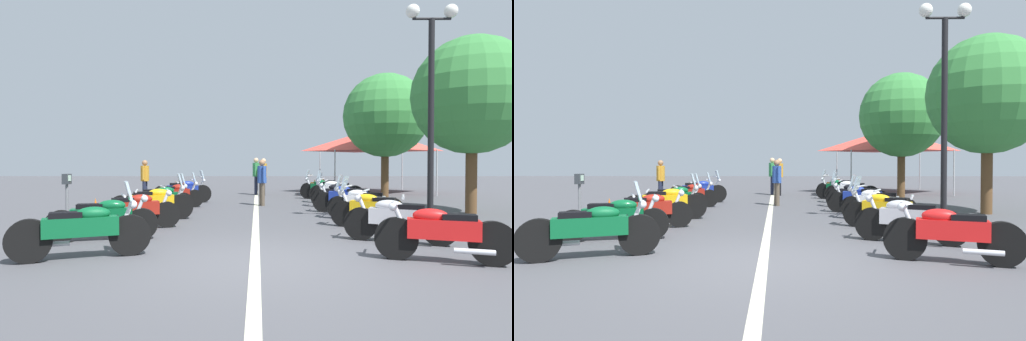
{
  "view_description": "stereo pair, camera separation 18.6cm",
  "coord_description": "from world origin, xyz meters",
  "views": [
    {
      "loc": [
        -6.49,
        -0.03,
        1.54
      ],
      "look_at": [
        6.4,
        0.0,
        1.28
      ],
      "focal_mm": 29.94,
      "sensor_mm": 36.0,
      "label": 1
    },
    {
      "loc": [
        -6.49,
        -0.22,
        1.54
      ],
      "look_at": [
        6.4,
        0.0,
        1.28
      ],
      "focal_mm": 29.94,
      "sensor_mm": 36.0,
      "label": 2
    }
  ],
  "objects": [
    {
      "name": "motorcycle_left_row_5",
      "position": [
        7.86,
        2.73,
        0.46
      ],
      "size": [
        0.75,
        1.94,
        1.19
      ],
      "rotation": [
        0.0,
        0.0,
        -1.32
      ],
      "color": "black",
      "rests_on": "ground_plane"
    },
    {
      "name": "bystander_2",
      "position": [
        8.52,
        -0.21,
        0.94
      ],
      "size": [
        0.51,
        0.32,
        1.62
      ],
      "rotation": [
        0.0,
        0.0,
        1.87
      ],
      "color": "brown",
      "rests_on": "ground_plane"
    },
    {
      "name": "bystander_1",
      "position": [
        13.09,
        -0.33,
        1.0
      ],
      "size": [
        0.53,
        0.32,
        1.71
      ],
      "rotation": [
        0.0,
        0.0,
        4.73
      ],
      "color": "black",
      "rests_on": "ground_plane"
    },
    {
      "name": "bystander_4",
      "position": [
        10.05,
        4.33,
        0.94
      ],
      "size": [
        0.53,
        0.32,
        1.61
      ],
      "rotation": [
        0.0,
        0.0,
        4.69
      ],
      "color": "#1E2338",
      "rests_on": "ground_plane"
    },
    {
      "name": "motorcycle_left_row_2",
      "position": [
        3.24,
        2.79,
        0.45
      ],
      "size": [
        1.0,
        2.06,
        0.98
      ],
      "rotation": [
        0.0,
        0.0,
        -1.2
      ],
      "color": "black",
      "rests_on": "ground_plane"
    },
    {
      "name": "motorcycle_left_row_4",
      "position": [
        6.22,
        2.86,
        0.46
      ],
      "size": [
        0.84,
        2.01,
        1.2
      ],
      "rotation": [
        0.0,
        0.0,
        -1.28
      ],
      "color": "black",
      "rests_on": "ground_plane"
    },
    {
      "name": "roadside_tree_1",
      "position": [
        6.24,
        -6.43,
        3.51
      ],
      "size": [
        3.5,
        3.5,
        5.28
      ],
      "color": "brown",
      "rests_on": "ground_plane"
    },
    {
      "name": "motorcycle_right_row_4",
      "position": [
        6.44,
        -2.78,
        0.45
      ],
      "size": [
        0.88,
        2.11,
        0.99
      ],
      "rotation": [
        0.0,
        0.0,
        1.3
      ],
      "color": "black",
      "rests_on": "ground_plane"
    },
    {
      "name": "bystander_3",
      "position": [
        13.5,
        0.02,
        1.02
      ],
      "size": [
        0.53,
        0.32,
        1.74
      ],
      "rotation": [
        0.0,
        0.0,
        1.47
      ],
      "color": "#1E2338",
      "rests_on": "ground_plane"
    },
    {
      "name": "street_lamp_twin_globe",
      "position": [
        3.62,
        -4.15,
        3.55
      ],
      "size": [
        0.32,
        1.22,
        5.25
      ],
      "color": "black",
      "rests_on": "ground_plane"
    },
    {
      "name": "motorcycle_right_row_5",
      "position": [
        7.93,
        -2.87,
        0.46
      ],
      "size": [
        0.95,
        2.04,
        1.19
      ],
      "rotation": [
        0.0,
        0.0,
        1.24
      ],
      "color": "black",
      "rests_on": "ground_plane"
    },
    {
      "name": "motorcycle_right_row_6",
      "position": [
        9.42,
        -2.97,
        0.48
      ],
      "size": [
        0.86,
        1.99,
        1.23
      ],
      "rotation": [
        0.0,
        0.0,
        1.29
      ],
      "color": "black",
      "rests_on": "ground_plane"
    },
    {
      "name": "motorcycle_left_row_3",
      "position": [
        4.78,
        2.73,
        0.48
      ],
      "size": [
        0.88,
        2.14,
        1.23
      ],
      "rotation": [
        0.0,
        0.0,
        -1.28
      ],
      "color": "black",
      "rests_on": "ground_plane"
    },
    {
      "name": "motorcycle_left_row_6",
      "position": [
        9.48,
        2.74,
        0.48
      ],
      "size": [
        0.93,
        2.11,
        1.23
      ],
      "rotation": [
        0.0,
        0.0,
        -1.24
      ],
      "color": "black",
      "rests_on": "ground_plane"
    },
    {
      "name": "motorcycle_right_row_7",
      "position": [
        11.01,
        -2.76,
        0.45
      ],
      "size": [
        1.1,
        1.88,
        1.0
      ],
      "rotation": [
        0.0,
        0.0,
        1.09
      ],
      "color": "black",
      "rests_on": "ground_plane"
    },
    {
      "name": "roadside_tree_0",
      "position": [
        11.64,
        -5.47,
        3.5
      ],
      "size": [
        3.55,
        3.55,
        5.29
      ],
      "color": "brown",
      "rests_on": "ground_plane"
    },
    {
      "name": "motorcycle_left_row_0",
      "position": [
        0.25,
        2.73,
        0.48
      ],
      "size": [
        1.01,
        2.05,
        1.23
      ],
      "rotation": [
        0.0,
        0.0,
        -1.19
      ],
      "color": "black",
      "rests_on": "ground_plane"
    },
    {
      "name": "motorcycle_right_row_2",
      "position": [
        3.35,
        -2.71,
        0.46
      ],
      "size": [
        1.09,
        1.89,
        1.2
      ],
      "rotation": [
        0.0,
        0.0,
        1.1
      ],
      "color": "black",
      "rests_on": "ground_plane"
    },
    {
      "name": "event_tent",
      "position": [
        15.07,
        -5.85,
        2.65
      ],
      "size": [
        5.12,
        5.12,
        3.2
      ],
      "color": "#E54C3F",
      "rests_on": "ground_plane"
    },
    {
      "name": "motorcycle_left_row_1",
      "position": [
        1.8,
        2.97,
        0.45
      ],
      "size": [
        0.77,
        2.09,
        0.99
      ],
      "rotation": [
        0.0,
        0.0,
        -1.33
      ],
      "color": "black",
      "rests_on": "ground_plane"
    },
    {
      "name": "motorcycle_right_row_1",
      "position": [
        1.62,
        -2.71,
        0.46
      ],
      "size": [
        1.04,
        1.95,
        1.0
      ],
      "rotation": [
        0.0,
        0.0,
        1.15
      ],
      "color": "black",
      "rests_on": "ground_plane"
    },
    {
      "name": "lane_centre_stripe",
      "position": [
        5.55,
        0.0,
        0.0
      ],
      "size": [
        21.69,
        0.16,
        0.01
      ],
      "primitive_type": "cube",
      "color": "beige",
      "rests_on": "ground_plane"
    },
    {
      "name": "motorcycle_right_row_0",
      "position": [
        0.01,
        -2.86,
        0.46
      ],
      "size": [
        0.92,
        1.96,
        1.01
      ],
      "rotation": [
        0.0,
        0.0,
        1.24
      ],
      "color": "black",
      "rests_on": "ground_plane"
    },
    {
      "name": "ground_plane",
      "position": [
        0.0,
        0.0,
        0.0
      ],
      "size": [
        80.0,
        80.0,
        0.0
      ],
      "primitive_type": "plane",
      "color": "#4C4C51"
    },
    {
      "name": "parking_meter",
      "position": [
        2.49,
        3.99,
        0.9
      ],
      "size": [
        0.19,
        0.15,
        1.29
      ],
      "rotation": [
        0.0,
        0.0,
        -1.7
      ],
      "color": "slate",
      "rests_on": "ground_plane"
    },
    {
      "name": "motorcycle_right_row_3",
      "position": [
        4.85,
        -2.86,
        0.46
      ],
      "size": [
        0.94,
        1.93,
        1.2
      ],
      "rotation": [
        0.0,
        0.0,
        1.22
      ],
      "color": "black",
      "rests_on": "ground_plane"
    },
    {
      "name": "traffic_cone_0",
      "position": [
        4.38,
        4.1,
        0.29
      ],
      "size": [
        0.36,
        0.36,
        0.61
      ],
      "color": "orange",
      "rests_on": "ground_plane"
    },
    {
      "name": "motorcycle_right_row_8",
      "position": [
        12.52,
        -2.97,
        0.46
      ],
      "size": [
        0.97,
        2.0,
        1.19
      ],
      "rotation": [
        0.0,
        0.0,
        1.22
      ],
      "color": "black",
      "rests_on": "ground_plane"
    }
  ]
}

